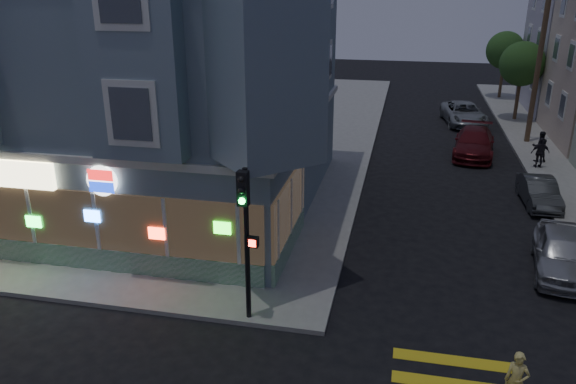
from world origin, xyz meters
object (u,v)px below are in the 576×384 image
(running_child, at_px, (516,381))
(street_tree_far, at_px, (505,50))
(parked_car_a, at_px, (562,252))
(parked_car_c, at_px, (474,143))
(parked_car_b, at_px, (539,192))
(utility_pole, at_px, (539,63))
(traffic_signal, at_px, (246,221))
(parked_car_d, at_px, (464,114))
(pedestrian_b, at_px, (540,153))
(pedestrian_a, at_px, (540,146))
(street_tree_near, at_px, (522,64))

(running_child, bearing_deg, street_tree_far, 98.51)
(parked_car_a, relative_size, parked_car_c, 0.84)
(parked_car_b, xyz_separation_m, parked_car_c, (-2.10, 7.12, 0.14))
(running_child, relative_size, parked_car_c, 0.28)
(street_tree_far, xyz_separation_m, parked_car_c, (-3.60, -17.26, -3.19))
(utility_pole, bearing_deg, street_tree_far, 89.18)
(parked_car_b, xyz_separation_m, traffic_signal, (-9.94, -11.43, 2.61))
(parked_car_b, xyz_separation_m, parked_car_d, (-2.10, 14.66, 0.13))
(pedestrian_b, xyz_separation_m, parked_car_c, (-3.07, 1.95, -0.19))
(pedestrian_a, height_order, traffic_signal, traffic_signal)
(utility_pole, xyz_separation_m, parked_car_c, (-3.40, -3.26, -4.05))
(parked_car_a, bearing_deg, traffic_signal, -143.61)
(pedestrian_b, distance_m, parked_car_d, 9.97)
(pedestrian_b, bearing_deg, running_child, 69.00)
(parked_car_a, bearing_deg, pedestrian_b, 90.66)
(pedestrian_b, height_order, parked_car_c, pedestrian_b)
(street_tree_near, relative_size, street_tree_far, 1.00)
(traffic_signal, bearing_deg, utility_pole, 66.26)
(utility_pole, relative_size, parked_car_b, 2.46)
(street_tree_far, relative_size, parked_car_d, 1.00)
(street_tree_near, relative_size, pedestrian_b, 3.36)
(pedestrian_a, xyz_separation_m, parked_car_d, (-3.26, 8.37, -0.24))
(parked_car_b, bearing_deg, street_tree_near, 82.50)
(utility_pole, height_order, parked_car_b, utility_pole)
(pedestrian_b, relative_size, parked_car_d, 0.30)
(parked_car_b, height_order, parked_car_d, parked_car_d)
(running_child, relative_size, pedestrian_b, 0.92)
(pedestrian_a, bearing_deg, traffic_signal, 53.95)
(parked_car_b, bearing_deg, utility_pole, 80.59)
(street_tree_far, height_order, parked_car_d, street_tree_far)
(street_tree_near, bearing_deg, street_tree_far, 90.00)
(parked_car_d, bearing_deg, parked_car_c, -97.76)
(utility_pole, height_order, street_tree_near, utility_pole)
(parked_car_a, bearing_deg, parked_car_c, 104.77)
(street_tree_far, xyz_separation_m, pedestrian_b, (-0.53, -19.20, -3.00))
(utility_pole, xyz_separation_m, street_tree_far, (0.20, 14.00, -0.86))
(parked_car_a, height_order, traffic_signal, traffic_signal)
(street_tree_near, bearing_deg, pedestrian_b, -92.69)
(utility_pole, bearing_deg, traffic_signal, -117.26)
(parked_car_b, height_order, traffic_signal, traffic_signal)
(street_tree_near, distance_m, parked_car_d, 5.12)
(pedestrian_a, relative_size, pedestrian_b, 1.04)
(parked_car_d, distance_m, traffic_signal, 27.35)
(street_tree_near, distance_m, running_child, 30.30)
(pedestrian_a, bearing_deg, parked_car_c, -18.45)
(utility_pole, bearing_deg, street_tree_near, 88.09)
(street_tree_near, xyz_separation_m, parked_car_a, (-1.97, -22.67, -3.20))
(pedestrian_a, bearing_deg, pedestrian_b, 76.31)
(running_child, height_order, pedestrian_b, pedestrian_b)
(running_child, distance_m, parked_car_a, 7.56)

